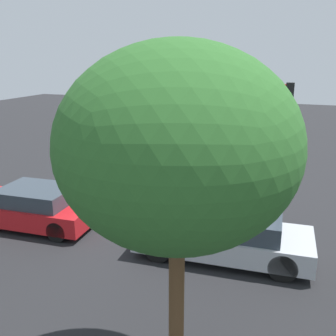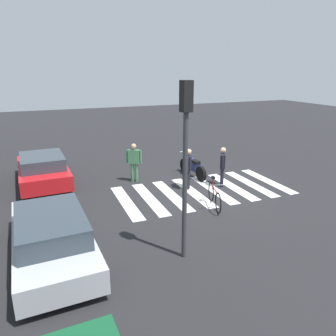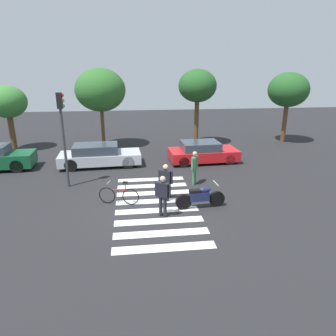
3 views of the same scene
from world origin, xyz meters
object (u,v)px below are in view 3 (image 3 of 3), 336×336
at_px(police_motorcycle, 200,197).
at_px(car_red_convertible, 203,152).
at_px(officer_by_motorcycle, 166,180).
at_px(car_silver_sedan, 99,155).
at_px(traffic_light_pole, 63,126).
at_px(officer_on_foot, 163,194).
at_px(pedestrian_bystander, 195,166).
at_px(leaning_bicycle, 119,195).

distance_m(police_motorcycle, car_red_convertible, 6.44).
distance_m(police_motorcycle, officer_by_motorcycle, 1.64).
height_order(police_motorcycle, officer_by_motorcycle, officer_by_motorcycle).
height_order(car_silver_sedan, traffic_light_pole, traffic_light_pole).
distance_m(car_red_convertible, traffic_light_pole, 8.33).
xyz_separation_m(officer_on_foot, traffic_light_pole, (-4.19, 3.64, 2.03)).
distance_m(police_motorcycle, pedestrian_bystander, 2.69).
relative_size(officer_on_foot, car_red_convertible, 0.39).
height_order(car_red_convertible, traffic_light_pole, traffic_light_pole).
relative_size(police_motorcycle, car_red_convertible, 0.50).
bearing_deg(car_silver_sedan, car_red_convertible, 0.39).
bearing_deg(officer_by_motorcycle, officer_on_foot, -100.68).
relative_size(police_motorcycle, pedestrian_bystander, 1.24).
xyz_separation_m(officer_on_foot, car_red_convertible, (3.14, 6.82, -0.33)).
distance_m(officer_by_motorcycle, traffic_light_pole, 5.38).
bearing_deg(pedestrian_bystander, officer_on_foot, -120.54).
bearing_deg(car_silver_sedan, traffic_light_pole, -110.63).
xyz_separation_m(police_motorcycle, car_red_convertible, (1.54, 6.25, 0.14)).
distance_m(leaning_bicycle, officer_on_foot, 2.23).
xyz_separation_m(police_motorcycle, traffic_light_pole, (-5.79, 3.08, 2.50)).
bearing_deg(leaning_bicycle, traffic_light_pole, 136.95).
distance_m(officer_on_foot, car_silver_sedan, 7.42).
bearing_deg(police_motorcycle, traffic_light_pole, 151.99).
xyz_separation_m(officer_by_motorcycle, car_silver_sedan, (-3.28, 5.37, -0.31)).
relative_size(police_motorcycle, officer_on_foot, 1.26).
distance_m(leaning_bicycle, traffic_light_pole, 4.26).
bearing_deg(officer_on_foot, car_red_convertible, 65.31).
relative_size(police_motorcycle, traffic_light_pole, 0.47).
height_order(officer_on_foot, traffic_light_pole, traffic_light_pole).
height_order(officer_on_foot, car_red_convertible, officer_on_foot).
xyz_separation_m(pedestrian_bystander, car_red_convertible, (1.25, 3.63, -0.35)).
distance_m(pedestrian_bystander, traffic_light_pole, 6.41).
height_order(leaning_bicycle, car_silver_sedan, car_silver_sedan).
distance_m(police_motorcycle, officer_on_foot, 1.76).
distance_m(leaning_bicycle, officer_by_motorcycle, 2.05).
distance_m(officer_on_foot, pedestrian_bystander, 3.71).
relative_size(leaning_bicycle, car_silver_sedan, 0.36).
bearing_deg(police_motorcycle, officer_on_foot, -160.43).
height_order(police_motorcycle, car_red_convertible, car_red_convertible).
bearing_deg(officer_by_motorcycle, police_motorcycle, -32.53).
height_order(leaning_bicycle, officer_on_foot, officer_on_foot).
xyz_separation_m(car_silver_sedan, traffic_light_pole, (-1.18, -3.14, 2.33)).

